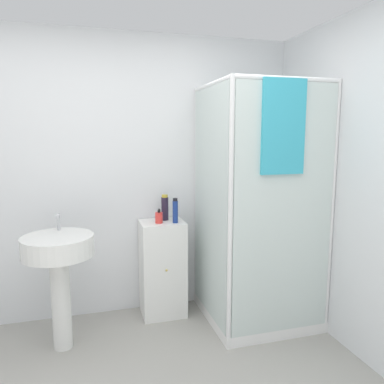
{
  "coord_description": "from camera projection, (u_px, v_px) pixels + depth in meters",
  "views": [
    {
      "loc": [
        -0.21,
        -1.68,
        1.63
      ],
      "look_at": [
        0.6,
        1.14,
        1.17
      ],
      "focal_mm": 35.0,
      "sensor_mm": 36.0,
      "label": 1
    }
  ],
  "objects": [
    {
      "name": "wall_back",
      "position": [
        109.0,
        177.0,
        3.32
      ],
      "size": [
        6.4,
        0.06,
        2.5
      ],
      "primitive_type": "cube",
      "color": "silver",
      "rests_on": "ground_plane"
    },
    {
      "name": "shower_enclosure",
      "position": [
        254.0,
        259.0,
        3.21
      ],
      "size": [
        0.89,
        0.92,
        2.04
      ],
      "color": "white",
      "rests_on": "ground_plane"
    },
    {
      "name": "vanity_cabinet",
      "position": [
        162.0,
        268.0,
        3.38
      ],
      "size": [
        0.39,
        0.35,
        0.86
      ],
      "color": "white",
      "rests_on": "ground_plane"
    },
    {
      "name": "sink",
      "position": [
        59.0,
        261.0,
        2.79
      ],
      "size": [
        0.52,
        0.52,
        1.02
      ],
      "color": "white",
      "rests_on": "ground_plane"
    },
    {
      "name": "soap_dispenser",
      "position": [
        159.0,
        217.0,
        3.25
      ],
      "size": [
        0.06,
        0.07,
        0.13
      ],
      "color": "red",
      "rests_on": "vanity_cabinet"
    },
    {
      "name": "shampoo_bottle_tall_black",
      "position": [
        165.0,
        208.0,
        3.35
      ],
      "size": [
        0.06,
        0.06,
        0.23
      ],
      "color": "#281E33",
      "rests_on": "vanity_cabinet"
    },
    {
      "name": "shampoo_bottle_blue",
      "position": [
        175.0,
        211.0,
        3.25
      ],
      "size": [
        0.05,
        0.05,
        0.22
      ],
      "color": "navy",
      "rests_on": "vanity_cabinet"
    }
  ]
}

